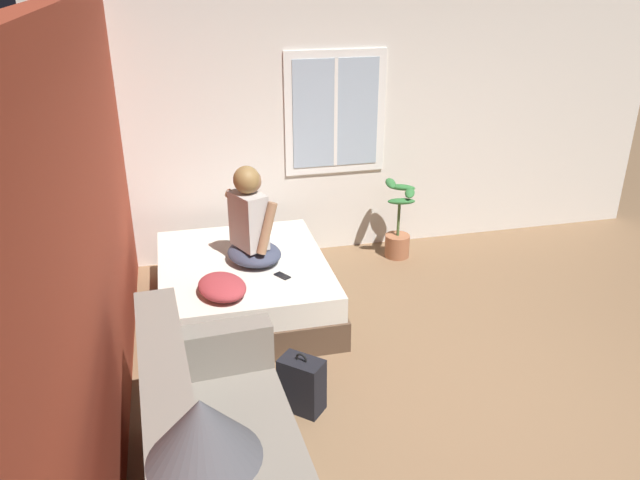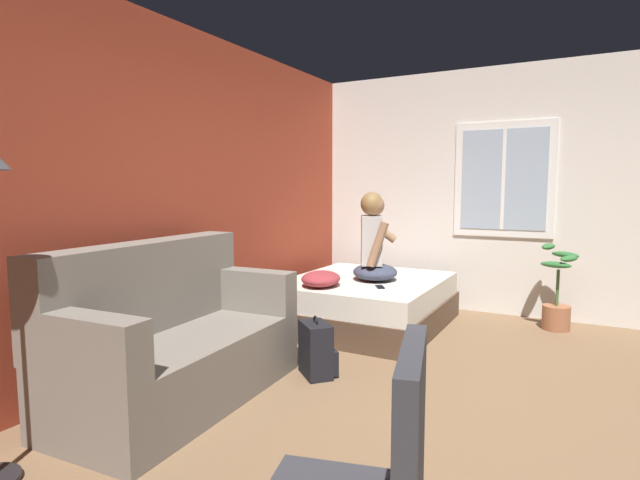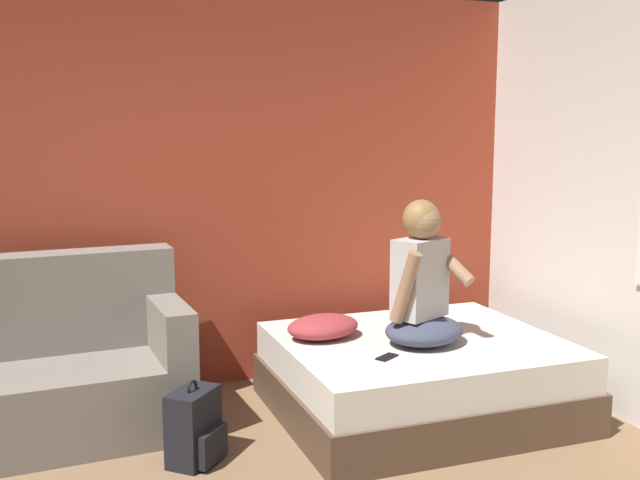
{
  "view_description": "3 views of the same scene",
  "coord_description": "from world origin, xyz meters",
  "px_view_note": "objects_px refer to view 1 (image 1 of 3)",
  "views": [
    {
      "loc": [
        -2.97,
        2.01,
        2.87
      ],
      "look_at": [
        0.78,
        1.11,
        1.15
      ],
      "focal_mm": 35.0,
      "sensor_mm": 36.0,
      "label": 1
    },
    {
      "loc": [
        -2.67,
        -0.43,
        1.4
      ],
      "look_at": [
        1.23,
        1.67,
        0.93
      ],
      "focal_mm": 28.0,
      "sensor_mm": 36.0,
      "label": 2
    },
    {
      "loc": [
        -0.19,
        -2.49,
        1.8
      ],
      "look_at": [
        1.23,
        1.36,
        1.16
      ],
      "focal_mm": 42.0,
      "sensor_mm": 36.0,
      "label": 3
    }
  ],
  "objects_px": {
    "couch": "(217,461)",
    "potted_plant": "(398,230)",
    "backpack": "(302,385)",
    "cell_phone": "(282,276)",
    "person_seated": "(251,225)",
    "floor_lamp": "(206,471)",
    "bed": "(244,287)",
    "throw_pillow": "(222,287)"
  },
  "relations": [
    {
      "from": "backpack",
      "to": "throw_pillow",
      "type": "relative_size",
      "value": 0.95
    },
    {
      "from": "backpack",
      "to": "potted_plant",
      "type": "distance_m",
      "value": 2.66
    },
    {
      "from": "person_seated",
      "to": "throw_pillow",
      "type": "height_order",
      "value": "person_seated"
    },
    {
      "from": "floor_lamp",
      "to": "potted_plant",
      "type": "bearing_deg",
      "value": -28.09
    },
    {
      "from": "cell_phone",
      "to": "floor_lamp",
      "type": "distance_m",
      "value": 3.28
    },
    {
      "from": "couch",
      "to": "backpack",
      "type": "xyz_separation_m",
      "value": [
        0.8,
        -0.64,
        -0.2
      ]
    },
    {
      "from": "person_seated",
      "to": "cell_phone",
      "type": "distance_m",
      "value": 0.52
    },
    {
      "from": "couch",
      "to": "person_seated",
      "type": "relative_size",
      "value": 1.99
    },
    {
      "from": "person_seated",
      "to": "floor_lamp",
      "type": "bearing_deg",
      "value": 170.32
    },
    {
      "from": "person_seated",
      "to": "throw_pillow",
      "type": "distance_m",
      "value": 0.67
    },
    {
      "from": "couch",
      "to": "cell_phone",
      "type": "bearing_deg",
      "value": -20.51
    },
    {
      "from": "bed",
      "to": "floor_lamp",
      "type": "height_order",
      "value": "floor_lamp"
    },
    {
      "from": "floor_lamp",
      "to": "person_seated",
      "type": "bearing_deg",
      "value": -9.68
    },
    {
      "from": "backpack",
      "to": "potted_plant",
      "type": "bearing_deg",
      "value": -34.4
    },
    {
      "from": "throw_pillow",
      "to": "cell_phone",
      "type": "bearing_deg",
      "value": -68.88
    },
    {
      "from": "couch",
      "to": "person_seated",
      "type": "xyz_separation_m",
      "value": [
        2.22,
        -0.51,
        0.44
      ]
    },
    {
      "from": "couch",
      "to": "potted_plant",
      "type": "bearing_deg",
      "value": -35.61
    },
    {
      "from": "throw_pillow",
      "to": "bed",
      "type": "bearing_deg",
      "value": -22.3
    },
    {
      "from": "floor_lamp",
      "to": "potted_plant",
      "type": "height_order",
      "value": "floor_lamp"
    },
    {
      "from": "throw_pillow",
      "to": "floor_lamp",
      "type": "bearing_deg",
      "value": 174.74
    },
    {
      "from": "couch",
      "to": "floor_lamp",
      "type": "xyz_separation_m",
      "value": [
        -1.15,
        0.07,
        1.04
      ]
    },
    {
      "from": "cell_phone",
      "to": "person_seated",
      "type": "bearing_deg",
      "value": -90.02
    },
    {
      "from": "bed",
      "to": "person_seated",
      "type": "relative_size",
      "value": 1.98
    },
    {
      "from": "throw_pillow",
      "to": "couch",
      "type": "bearing_deg",
      "value": 173.44
    },
    {
      "from": "floor_lamp",
      "to": "backpack",
      "type": "bearing_deg",
      "value": -20.02
    },
    {
      "from": "bed",
      "to": "potted_plant",
      "type": "relative_size",
      "value": 2.04
    },
    {
      "from": "couch",
      "to": "cell_phone",
      "type": "xyz_separation_m",
      "value": [
        1.9,
        -0.71,
        0.09
      ]
    },
    {
      "from": "cell_phone",
      "to": "potted_plant",
      "type": "height_order",
      "value": "potted_plant"
    },
    {
      "from": "backpack",
      "to": "floor_lamp",
      "type": "distance_m",
      "value": 2.41
    },
    {
      "from": "backpack",
      "to": "potted_plant",
      "type": "xyz_separation_m",
      "value": [
        2.19,
        -1.5,
        0.11
      ]
    },
    {
      "from": "bed",
      "to": "backpack",
      "type": "distance_m",
      "value": 1.46
    },
    {
      "from": "throw_pillow",
      "to": "floor_lamp",
      "type": "xyz_separation_m",
      "value": [
        -2.84,
        0.26,
        0.88
      ]
    },
    {
      "from": "couch",
      "to": "throw_pillow",
      "type": "relative_size",
      "value": 3.63
    },
    {
      "from": "potted_plant",
      "to": "couch",
      "type": "bearing_deg",
      "value": 144.39
    },
    {
      "from": "couch",
      "to": "potted_plant",
      "type": "xyz_separation_m",
      "value": [
        2.99,
        -2.14,
        -0.09
      ]
    },
    {
      "from": "backpack",
      "to": "floor_lamp",
      "type": "relative_size",
      "value": 0.27
    },
    {
      "from": "potted_plant",
      "to": "person_seated",
      "type": "bearing_deg",
      "value": 115.25
    },
    {
      "from": "bed",
      "to": "floor_lamp",
      "type": "xyz_separation_m",
      "value": [
        -3.39,
        0.49,
        1.19
      ]
    },
    {
      "from": "couch",
      "to": "backpack",
      "type": "distance_m",
      "value": 1.05
    },
    {
      "from": "backpack",
      "to": "cell_phone",
      "type": "relative_size",
      "value": 3.18
    },
    {
      "from": "person_seated",
      "to": "potted_plant",
      "type": "height_order",
      "value": "person_seated"
    },
    {
      "from": "bed",
      "to": "person_seated",
      "type": "bearing_deg",
      "value": -106.6
    }
  ]
}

